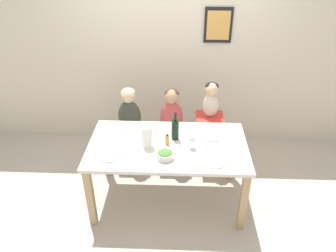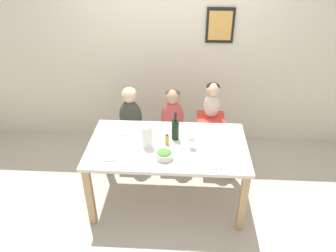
% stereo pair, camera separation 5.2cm
% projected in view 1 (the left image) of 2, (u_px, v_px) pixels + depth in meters
% --- Properties ---
extents(ground_plane, '(14.00, 14.00, 0.00)m').
position_uv_depth(ground_plane, '(168.00, 198.00, 3.77)').
color(ground_plane, '#BCB2A3').
extents(wall_back, '(10.00, 0.09, 2.70)m').
position_uv_depth(wall_back, '(172.00, 47.00, 4.20)').
color(wall_back, beige).
rests_on(wall_back, ground_plane).
extents(dining_table, '(1.64, 0.91, 0.75)m').
position_uv_depth(dining_table, '(168.00, 152.00, 3.43)').
color(dining_table, silver).
rests_on(dining_table, ground_plane).
extents(chair_far_left, '(0.39, 0.38, 0.47)m').
position_uv_depth(chair_far_left, '(131.00, 137.00, 4.16)').
color(chair_far_left, silver).
rests_on(chair_far_left, ground_plane).
extents(chair_far_center, '(0.39, 0.38, 0.47)m').
position_uv_depth(chair_far_center, '(171.00, 137.00, 4.15)').
color(chair_far_center, silver).
rests_on(chair_far_center, ground_plane).
extents(chair_right_highchair, '(0.33, 0.32, 0.71)m').
position_uv_depth(chair_right_highchair, '(209.00, 128.00, 4.05)').
color(chair_right_highchair, silver).
rests_on(chair_right_highchair, ground_plane).
extents(person_child_left, '(0.28, 0.18, 0.59)m').
position_uv_depth(person_child_left, '(129.00, 110.00, 3.96)').
color(person_child_left, '#3D4238').
rests_on(person_child_left, chair_far_left).
extents(person_child_center, '(0.28, 0.18, 0.59)m').
position_uv_depth(person_child_center, '(172.00, 110.00, 3.95)').
color(person_child_center, '#C64C4C').
rests_on(person_child_center, chair_far_center).
extents(person_baby_right, '(0.19, 0.17, 0.44)m').
position_uv_depth(person_baby_right, '(211.00, 97.00, 3.83)').
color(person_baby_right, beige).
rests_on(person_baby_right, chair_right_highchair).
extents(wine_bottle, '(0.08, 0.08, 0.31)m').
position_uv_depth(wine_bottle, '(175.00, 129.00, 3.41)').
color(wine_bottle, black).
rests_on(wine_bottle, dining_table).
extents(paper_towel_roll, '(0.11, 0.11, 0.24)m').
position_uv_depth(paper_towel_roll, '(147.00, 136.00, 3.29)').
color(paper_towel_roll, white).
rests_on(paper_towel_roll, dining_table).
extents(wine_glass_near, '(0.08, 0.08, 0.16)m').
position_uv_depth(wine_glass_near, '(192.00, 139.00, 3.27)').
color(wine_glass_near, white).
rests_on(wine_glass_near, dining_table).
extents(salad_bowl_large, '(0.17, 0.17, 0.09)m').
position_uv_depth(salad_bowl_large, '(165.00, 155.00, 3.15)').
color(salad_bowl_large, silver).
rests_on(salad_bowl_large, dining_table).
extents(dinner_plate_front_left, '(0.23, 0.23, 0.01)m').
position_uv_depth(dinner_plate_front_left, '(111.00, 155.00, 3.21)').
color(dinner_plate_front_left, silver).
rests_on(dinner_plate_front_left, dining_table).
extents(dinner_plate_back_left, '(0.23, 0.23, 0.01)m').
position_uv_depth(dinner_plate_back_left, '(127.00, 130.00, 3.60)').
color(dinner_plate_back_left, silver).
rests_on(dinner_plate_back_left, dining_table).
extents(dinner_plate_back_right, '(0.23, 0.23, 0.01)m').
position_uv_depth(dinner_plate_back_right, '(213.00, 136.00, 3.51)').
color(dinner_plate_back_right, silver).
rests_on(dinner_plate_back_right, dining_table).
extents(dinner_plate_front_right, '(0.23, 0.23, 0.01)m').
position_uv_depth(dinner_plate_front_right, '(214.00, 161.00, 3.13)').
color(dinner_plate_front_right, silver).
rests_on(dinner_plate_front_right, dining_table).
extents(condiment_bottle_hot_sauce, '(0.04, 0.04, 0.13)m').
position_uv_depth(condiment_bottle_hot_sauce, '(167.00, 139.00, 3.35)').
color(condiment_bottle_hot_sauce, '#BC8E33').
rests_on(condiment_bottle_hot_sauce, dining_table).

